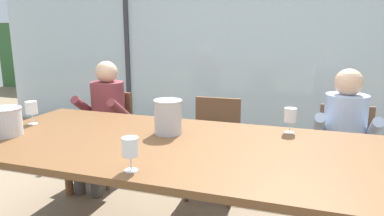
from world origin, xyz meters
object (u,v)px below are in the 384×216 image
Objects in this scene: ice_bucket_secondary at (5,121)px; wine_glass_by_left_taster at (31,108)px; dining_table at (174,152)px; person_pale_blue_shirt at (344,136)px; ice_bucket_primary at (168,116)px; chair_center at (345,151)px; wine_glass_center_pour at (130,148)px; person_maroon_top at (104,115)px; wine_glass_by_right_taster at (174,107)px; chair_near_curtain at (109,129)px; chair_left_of_center at (215,139)px; wine_glass_near_bucket at (290,116)px.

wine_glass_by_left_taster is at bearing 98.29° from ice_bucket_secondary.
ice_bucket_secondary reaches higher than dining_table.
person_pale_blue_shirt is 5.03× the size of ice_bucket_primary.
chair_center is 2.57m from ice_bucket_secondary.
wine_glass_center_pour is (-1.14, -1.50, 0.40)m from chair_center.
person_maroon_top is (-2.15, -0.15, 0.17)m from chair_center.
ice_bucket_primary is 0.66m from wine_glass_center_pour.
wine_glass_by_right_taster is at bearing 21.81° from wine_glass_by_left_taster.
chair_near_curtain is 0.73× the size of person_pale_blue_shirt.
chair_center is 1.53m from ice_bucket_primary.
person_pale_blue_shirt reaches higher than ice_bucket_secondary.
person_pale_blue_shirt is at bearing 0.01° from person_maroon_top.
person_pale_blue_shirt reaches higher than chair_left_of_center.
wine_glass_near_bucket is (1.80, 0.66, 0.02)m from ice_bucket_secondary.
chair_center is 4.96× the size of wine_glass_near_bucket.
wine_glass_near_bucket reaches higher than chair_left_of_center.
person_pale_blue_shirt is (1.06, -0.13, 0.17)m from chair_left_of_center.
ice_bucket_secondary reaches higher than chair_left_of_center.
ice_bucket_primary is at bearing 5.19° from wine_glass_by_left_taster.
dining_table is 15.22× the size of wine_glass_center_pour.
dining_table is 15.22× the size of wine_glass_by_left_taster.
chair_near_curtain and chair_center have the same top height.
ice_bucket_secondary is at bearing -93.95° from person_maroon_top.
chair_center is at bearing 34.69° from ice_bucket_primary.
chair_near_curtain is at bearing 163.10° from wine_glass_near_bucket.
person_maroon_top is at bearing 86.05° from ice_bucket_secondary.
wine_glass_center_pour reaches higher than chair_near_curtain.
person_pale_blue_shirt is at bearing -9.72° from chair_left_of_center.
chair_left_of_center is (0.00, 1.00, -0.22)m from dining_table.
chair_center is 0.73× the size of person_pale_blue_shirt.
person_maroon_top is 6.80× the size of wine_glass_by_left_taster.
chair_center is 4.96× the size of wine_glass_by_right_taster.
ice_bucket_primary is at bearing -160.51° from wine_glass_near_bucket.
wine_glass_center_pour is (-0.05, -1.48, 0.40)m from chair_left_of_center.
person_pale_blue_shirt is 2.38m from wine_glass_by_left_taster.
wine_glass_by_right_taster is (-0.86, 0.02, 0.00)m from wine_glass_near_bucket.
chair_left_of_center is 0.73× the size of person_maroon_top.
person_pale_blue_shirt reaches higher than chair_near_curtain.
chair_near_curtain is at bearing 85.23° from wine_glass_by_left_taster.
wine_glass_near_bucket is (1.73, -0.41, 0.22)m from person_maroon_top.
chair_near_curtain is 0.73× the size of person_maroon_top.
ice_bucket_secondary is (-0.03, -1.19, 0.38)m from chair_near_curtain.
chair_near_curtain is 2.19m from chair_center.
chair_left_of_center is 3.67× the size of ice_bucket_primary.
person_pale_blue_shirt reaches higher than wine_glass_by_left_taster.
chair_left_of_center is 1.08m from person_maroon_top.
ice_bucket_primary reaches higher than chair_near_curtain.
person_pale_blue_shirt is 1.76m from wine_glass_center_pour.
ice_bucket_secondary is 1.92m from wine_glass_near_bucket.
chair_near_curtain is at bearing 125.48° from wine_glass_center_pour.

